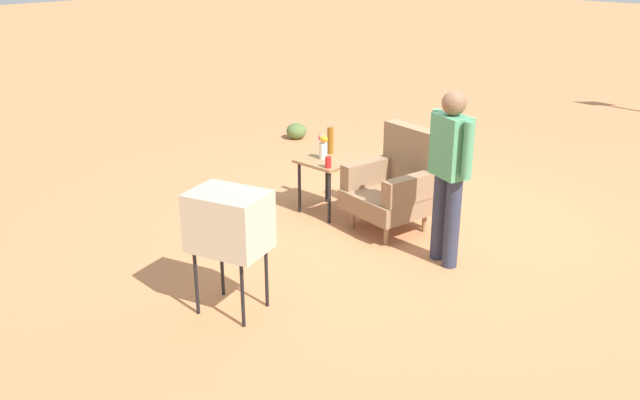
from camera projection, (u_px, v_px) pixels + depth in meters
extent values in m
plane|color=#C17A4C|center=(405.00, 226.00, 7.25)|extent=(60.00, 60.00, 0.00)
cylinder|color=#937047|center=(353.00, 218.00, 7.17)|extent=(0.05, 0.05, 0.22)
cylinder|color=#937047|center=(386.00, 234.00, 6.77)|extent=(0.05, 0.05, 0.22)
cylinder|color=#937047|center=(390.00, 207.00, 7.47)|extent=(0.05, 0.05, 0.22)
cylinder|color=#937047|center=(424.00, 222.00, 7.07)|extent=(0.05, 0.05, 0.22)
cube|color=#8C6B4C|center=(389.00, 201.00, 7.05)|extent=(0.88, 0.88, 0.20)
cube|color=#8C6B4C|center=(413.00, 157.00, 7.07)|extent=(0.78, 0.29, 0.64)
cube|color=#8C6B4C|center=(369.00, 172.00, 7.20)|extent=(0.26, 0.70, 0.26)
cube|color=#8C6B4C|center=(411.00, 189.00, 6.72)|extent=(0.26, 0.70, 0.26)
cylinder|color=black|center=(299.00, 187.00, 7.51)|extent=(0.04, 0.04, 0.59)
cylinder|color=black|center=(329.00, 197.00, 7.23)|extent=(0.04, 0.04, 0.59)
cylinder|color=black|center=(327.00, 178.00, 7.82)|extent=(0.04, 0.04, 0.59)
cylinder|color=black|center=(356.00, 187.00, 7.53)|extent=(0.04, 0.04, 0.59)
cube|color=#937047|center=(328.00, 161.00, 7.41)|extent=(0.56, 0.56, 0.03)
cylinder|color=black|center=(267.00, 276.00, 5.56)|extent=(0.03, 0.03, 0.55)
cylinder|color=black|center=(222.00, 265.00, 5.75)|extent=(0.03, 0.03, 0.55)
cylinder|color=black|center=(243.00, 295.00, 5.26)|extent=(0.03, 0.03, 0.55)
cylinder|color=black|center=(196.00, 283.00, 5.45)|extent=(0.03, 0.03, 0.55)
cube|color=#BCB299|center=(229.00, 221.00, 5.32)|extent=(0.70, 0.59, 0.48)
cube|color=#383D3F|center=(244.00, 212.00, 5.51)|extent=(0.41, 0.13, 0.34)
cylinder|color=#2D3347|center=(440.00, 216.00, 6.37)|extent=(0.14, 0.14, 0.86)
cylinder|color=#2D3347|center=(452.00, 224.00, 6.20)|extent=(0.14, 0.14, 0.86)
cube|color=#4C9366|center=(451.00, 146.00, 6.03)|extent=(0.42, 0.34, 0.56)
cylinder|color=#4C9366|center=(436.00, 137.00, 6.22)|extent=(0.09, 0.09, 0.50)
cylinder|color=#4C9366|center=(468.00, 150.00, 5.82)|extent=(0.09, 0.09, 0.50)
sphere|color=brown|center=(454.00, 103.00, 5.89)|extent=(0.22, 0.22, 0.22)
cylinder|color=brown|center=(330.00, 140.00, 7.57)|extent=(0.07, 0.07, 0.30)
cylinder|color=red|center=(328.00, 162.00, 7.11)|extent=(0.07, 0.07, 0.12)
cylinder|color=silver|center=(323.00, 151.00, 7.40)|extent=(0.09, 0.09, 0.18)
sphere|color=yellow|center=(323.00, 138.00, 7.35)|extent=(0.07, 0.07, 0.07)
sphere|color=#E04C66|center=(321.00, 138.00, 7.38)|extent=(0.07, 0.07, 0.07)
sphere|color=orange|center=(325.00, 139.00, 7.32)|extent=(0.07, 0.07, 0.07)
ellipsoid|color=#516B38|center=(297.00, 131.00, 10.40)|extent=(0.31, 0.31, 0.24)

